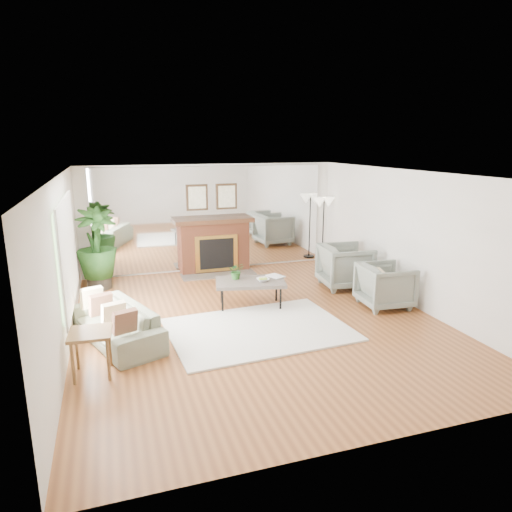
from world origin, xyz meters
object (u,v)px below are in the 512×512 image
object	(u,v)px
armchair_front	(385,286)
side_table	(91,339)
floor_lamp	(324,208)
coffee_table	(250,283)
fireplace	(215,244)
potted_ficus	(97,246)
sofa	(116,324)
armchair_back	(345,266)

from	to	relation	value
armchair_front	side_table	xyz separation A→B (m)	(-5.12, -1.06, 0.11)
armchair_front	floor_lamp	world-z (taller)	floor_lamp
coffee_table	side_table	xyz separation A→B (m)	(-2.74, -1.81, 0.05)
armchair_front	side_table	size ratio (longest dim) A/B	1.46
side_table	fireplace	bearing A→B (deg)	58.70
side_table	coffee_table	bearing A→B (deg)	33.54
coffee_table	floor_lamp	distance (m)	3.64
coffee_table	potted_ficus	xyz separation A→B (m)	(-2.69, 2.03, 0.45)
side_table	armchair_front	bearing A→B (deg)	11.64
sofa	side_table	distance (m)	1.06
sofa	potted_ficus	bearing A→B (deg)	164.43
coffee_table	armchair_front	bearing A→B (deg)	-17.64
armchair_back	floor_lamp	xyz separation A→B (m)	(0.35, 1.80, 0.98)
coffee_table	floor_lamp	bearing A→B (deg)	41.85
coffee_table	armchair_back	world-z (taller)	armchair_back
sofa	armchair_back	bearing A→B (deg)	85.22
side_table	potted_ficus	xyz separation A→B (m)	(0.05, 3.85, 0.40)
fireplace	coffee_table	size ratio (longest dim) A/B	1.47
fireplace	armchair_front	size ratio (longest dim) A/B	2.30
coffee_table	potted_ficus	size ratio (longest dim) A/B	0.82
armchair_front	floor_lamp	bearing A→B (deg)	-0.13
armchair_back	potted_ficus	distance (m)	5.19
sofa	armchair_front	world-z (taller)	armchair_front
armchair_front	potted_ficus	bearing A→B (deg)	65.22
armchair_front	potted_ficus	xyz separation A→B (m)	(-5.07, 2.79, 0.50)
armchair_back	floor_lamp	bearing A→B (deg)	-5.20
floor_lamp	potted_ficus	bearing A→B (deg)	-176.69
armchair_front	side_table	distance (m)	5.23
armchair_front	floor_lamp	size ratio (longest dim) A/B	0.53
fireplace	side_table	bearing A→B (deg)	-121.30
side_table	floor_lamp	size ratio (longest dim) A/B	0.36
potted_ficus	floor_lamp	size ratio (longest dim) A/B	1.01
armchair_back	floor_lamp	world-z (taller)	floor_lamp
potted_ficus	sofa	bearing A→B (deg)	-84.52
armchair_back	floor_lamp	size ratio (longest dim) A/B	0.59
armchair_front	side_table	bearing A→B (deg)	105.68
potted_ficus	side_table	bearing A→B (deg)	-90.74
sofa	armchair_front	bearing A→B (deg)	69.78
armchair_back	armchair_front	xyz separation A→B (m)	(0.12, -1.29, -0.05)
sofa	potted_ficus	distance (m)	2.94
fireplace	armchair_front	distance (m)	4.13
armchair_front	floor_lamp	distance (m)	3.27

